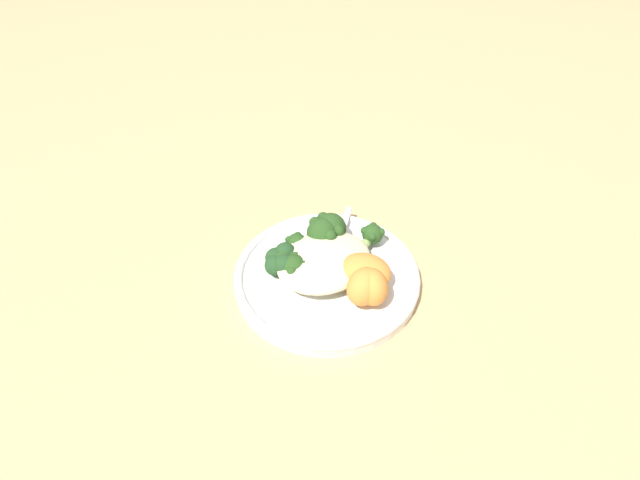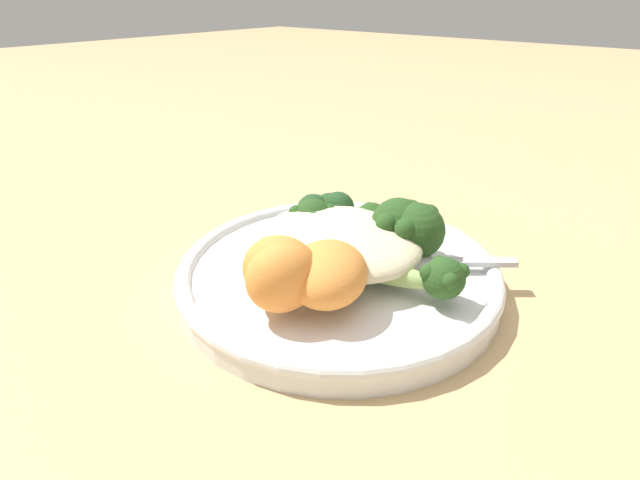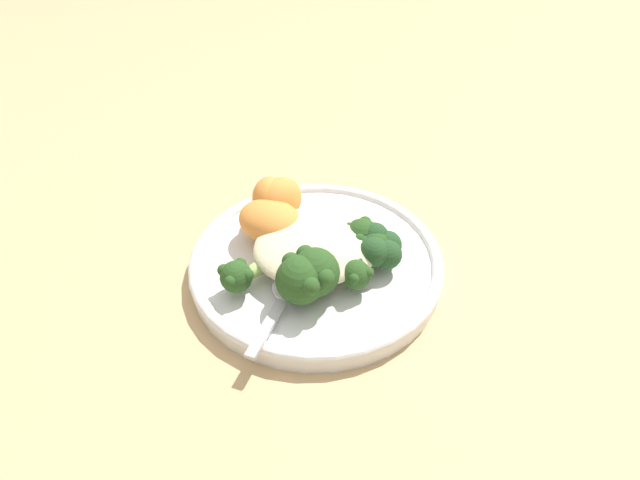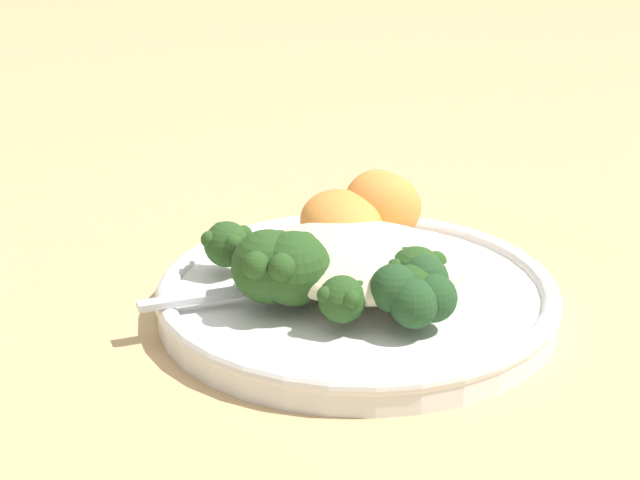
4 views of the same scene
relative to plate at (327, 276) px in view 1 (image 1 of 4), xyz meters
The scene contains 14 objects.
ground_plane 0.02m from the plate, 62.74° to the left, with size 4.00×4.00×0.00m, color tan.
plate is the anchor object (origin of this frame).
quinoa_mound 0.03m from the plate, 59.74° to the right, with size 0.13×0.11×0.03m, color beige.
broccoli_stalk_0 0.06m from the plate, behind, with size 0.12×0.05×0.03m.
broccoli_stalk_1 0.06m from the plate, 132.79° to the right, with size 0.09×0.10×0.04m.
broccoli_stalk_2 0.05m from the plate, 120.53° to the right, with size 0.08×0.11×0.04m.
broccoli_stalk_3 0.04m from the plate, 71.61° to the right, with size 0.03×0.10×0.03m.
broccoli_stalk_4 0.04m from the plate, 23.43° to the right, with size 0.07×0.10×0.03m.
broccoli_stalk_5 0.04m from the plate, 15.44° to the right, with size 0.06×0.07×0.03m.
sweet_potato_chunk_0 0.07m from the plate, 94.38° to the left, with size 0.05×0.04×0.05m, color orange.
sweet_potato_chunk_1 0.06m from the plate, 120.26° to the left, with size 0.07×0.05×0.04m, color orange.
sweet_potato_chunk_2 0.08m from the plate, 99.50° to the left, with size 0.05×0.04×0.05m, color orange.
kale_tuft 0.06m from the plate, 39.64° to the right, with size 0.05×0.05×0.03m.
spoon 0.06m from the plate, 145.62° to the right, with size 0.09×0.08×0.01m.
Camera 1 is at (0.27, 0.34, 0.49)m, focal length 28.00 mm.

